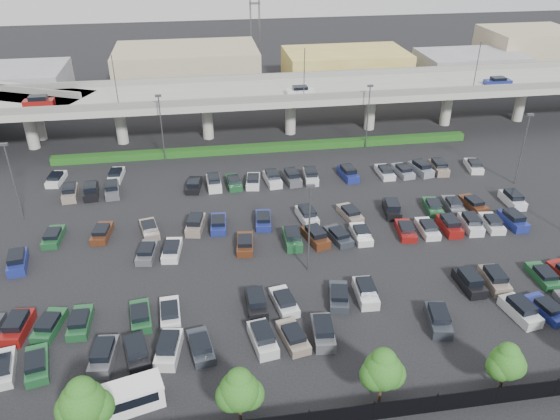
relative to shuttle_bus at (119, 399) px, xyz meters
name	(u,v)px	position (x,y,z in m)	size (l,w,h in m)	color
ground	(295,232)	(18.10, 24.05, -1.17)	(280.00, 280.00, 0.00)	black
overpass	(259,95)	(17.85, 56.01, 5.80)	(150.00, 13.00, 15.80)	gray
hedge	(267,148)	(18.10, 49.05, -0.62)	(66.00, 1.60, 1.10)	#183C11
fence	(360,414)	(18.05, -3.95, -0.27)	(70.00, 0.10, 2.00)	black
tree_row	(367,373)	(18.80, -2.48, 2.35)	(65.07, 3.66, 5.94)	#332316
shuttle_bus	(119,399)	(0.00, 0.00, 0.00)	(7.06, 3.91, 2.15)	white
parked_cars	(298,241)	(17.92, 21.04, -0.53)	(63.02, 41.64, 1.67)	#4D4E54
light_poles	(258,180)	(13.97, 26.05, 5.07)	(66.90, 48.38, 10.30)	#45454A
distant_buildings	(300,66)	(30.47, 85.86, 2.57)	(138.00, 24.00, 9.00)	gray
comm_tower	(255,0)	(22.10, 98.05, 14.44)	(2.40, 2.40, 30.00)	#45454A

